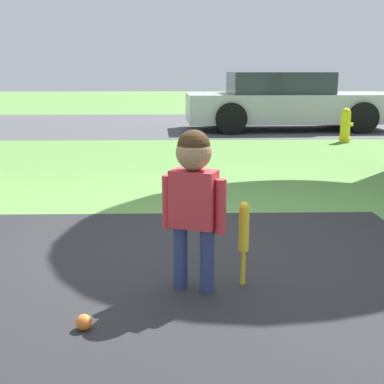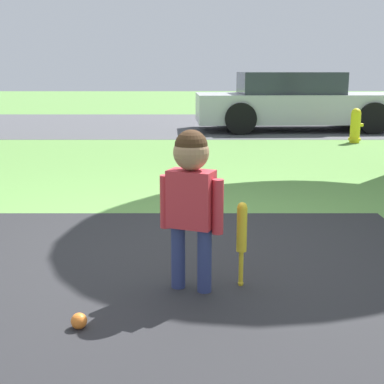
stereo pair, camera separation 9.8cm
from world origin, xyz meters
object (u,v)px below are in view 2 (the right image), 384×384
object	(u,v)px
fire_hydrant	(356,126)
baseball_bat	(242,232)
sports_ball	(80,321)
parked_car	(297,103)
child	(192,188)

from	to	relation	value
fire_hydrant	baseball_bat	bearing A→B (deg)	-111.97
sports_ball	parked_car	xyz separation A→B (m)	(2.96, 9.57, 0.57)
baseball_bat	sports_ball	size ratio (longest dim) A/B	6.31
fire_hydrant	sports_ball	bearing A→B (deg)	-116.36
child	sports_ball	distance (m)	1.00
child	baseball_bat	size ratio (longest dim) A/B	1.83
child	sports_ball	size ratio (longest dim) A/B	11.52
parked_car	child	bearing A→B (deg)	-106.92
baseball_bat	sports_ball	distance (m)	1.13
child	baseball_bat	distance (m)	0.44
child	parked_car	xyz separation A→B (m)	(2.36, 9.05, -0.04)
baseball_bat	sports_ball	world-z (taller)	baseball_bat
child	parked_car	bearing A→B (deg)	97.32
child	fire_hydrant	distance (m)	7.54
sports_ball	parked_car	bearing A→B (deg)	72.81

